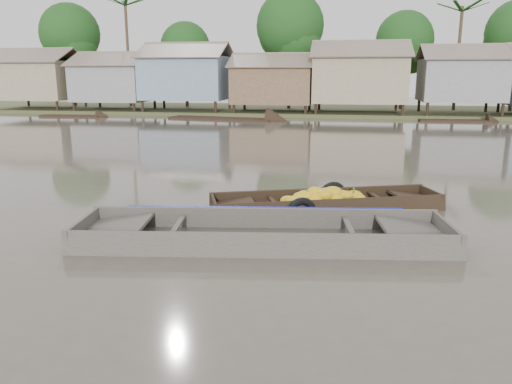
# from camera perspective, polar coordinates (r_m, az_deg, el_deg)

# --- Properties ---
(ground) EXTENTS (120.00, 120.00, 0.00)m
(ground) POSITION_cam_1_polar(r_m,az_deg,el_deg) (9.05, -0.47, -6.64)
(ground) COLOR #53483F
(ground) RESTS_ON ground
(riverbank) EXTENTS (120.00, 12.47, 10.22)m
(riverbank) POSITION_cam_1_polar(r_m,az_deg,el_deg) (40.25, 12.42, 13.13)
(riverbank) COLOR #384723
(riverbank) RESTS_ON ground
(banana_boat) EXTENTS (5.50, 3.02, 0.75)m
(banana_boat) POSITION_cam_1_polar(r_m,az_deg,el_deg) (11.76, 7.68, -1.26)
(banana_boat) COLOR black
(banana_boat) RESTS_ON ground
(viewer_boat) EXTENTS (7.17, 2.76, 0.56)m
(viewer_boat) POSITION_cam_1_polar(r_m,az_deg,el_deg) (9.50, 0.90, -5.34)
(viewer_boat) COLOR #3E3A35
(viewer_boat) RESTS_ON ground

